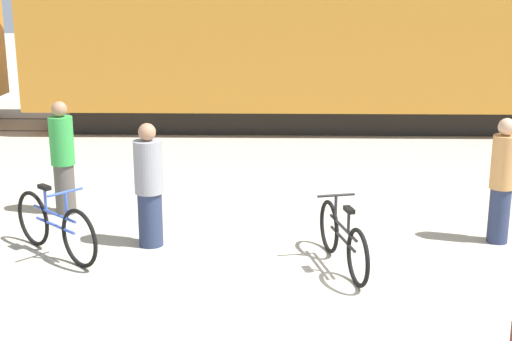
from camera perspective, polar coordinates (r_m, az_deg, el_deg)
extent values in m
plane|color=#B2A893|center=(7.28, 5.22, -11.81)|extent=(80.00, 80.00, 0.00)
cube|color=black|center=(16.61, 3.01, 4.51)|extent=(9.85, 2.15, 0.55)
cube|color=#C67F28|center=(16.36, 3.11, 11.67)|extent=(11.73, 2.87, 3.60)
cube|color=#4C4238|center=(15.95, 3.07, 3.10)|extent=(49.74, 0.07, 0.01)
cube|color=#4C4238|center=(17.36, 2.93, 4.07)|extent=(49.74, 0.07, 0.01)
torus|color=black|center=(8.61, -13.96, -5.29)|extent=(0.56, 0.52, 0.71)
torus|color=black|center=(9.47, -17.40, -3.68)|extent=(0.56, 0.52, 0.71)
cylinder|color=#3351B7|center=(8.98, -15.84, -3.35)|extent=(0.71, 0.65, 0.04)
cylinder|color=#3351B7|center=(9.03, -15.78, -4.25)|extent=(0.64, 0.59, 0.04)
cylinder|color=#3351B7|center=(9.09, -16.51, -2.19)|extent=(0.04, 0.04, 0.30)
cube|color=black|center=(9.05, -16.57, -1.29)|extent=(0.20, 0.19, 0.05)
cylinder|color=#3351B7|center=(8.69, -14.94, -2.74)|extent=(0.04, 0.04, 0.33)
cylinder|color=#3351B7|center=(8.65, -15.01, -1.69)|extent=(0.33, 0.36, 0.03)
torus|color=black|center=(8.87, 5.87, -4.48)|extent=(0.20, 0.66, 0.66)
torus|color=black|center=(7.95, 8.15, -6.91)|extent=(0.20, 0.66, 0.66)
cylinder|color=black|center=(8.35, 6.98, -4.55)|extent=(0.24, 0.90, 0.04)
cylinder|color=black|center=(8.40, 6.95, -5.44)|extent=(0.23, 0.82, 0.04)
cylinder|color=black|center=(8.14, 7.42, -4.05)|extent=(0.04, 0.04, 0.28)
cube|color=black|center=(8.10, 7.46, -3.13)|extent=(0.12, 0.21, 0.05)
cylinder|color=black|center=(8.56, 6.40, -2.96)|extent=(0.04, 0.04, 0.31)
cylinder|color=black|center=(8.51, 6.43, -1.98)|extent=(0.46, 0.14, 0.03)
cylinder|color=#283351|center=(9.67, 18.86, -3.40)|extent=(0.26, 0.26, 0.72)
cylinder|color=tan|center=(9.48, 19.21, 0.64)|extent=(0.31, 0.31, 0.68)
sphere|color=tan|center=(9.38, 19.44, 3.31)|extent=(0.22, 0.22, 0.22)
cylinder|color=#283351|center=(9.14, -8.44, -3.86)|extent=(0.31, 0.31, 0.70)
cylinder|color=gray|center=(8.95, -8.61, 0.28)|extent=(0.36, 0.36, 0.67)
sphere|color=#A37556|center=(8.85, -8.72, 3.06)|extent=(0.22, 0.22, 0.22)
cylinder|color=#514C47|center=(10.65, -15.03, -1.42)|extent=(0.29, 0.29, 0.73)
cylinder|color=green|center=(10.48, -15.29, 2.31)|extent=(0.34, 0.34, 0.69)
sphere|color=#A37556|center=(10.39, -15.46, 4.75)|extent=(0.22, 0.22, 0.22)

